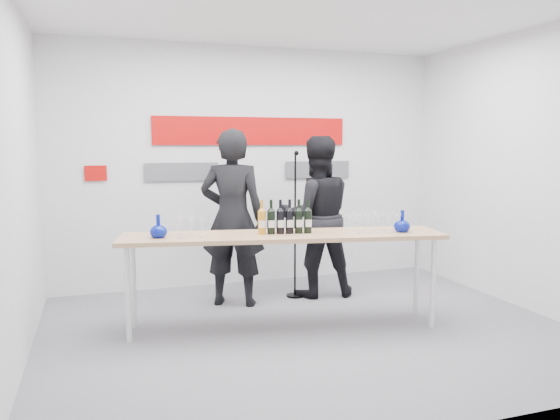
{
  "coord_description": "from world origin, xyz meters",
  "views": [
    {
      "loc": [
        -1.89,
        -4.74,
        1.8
      ],
      "look_at": [
        -0.2,
        0.27,
        1.15
      ],
      "focal_mm": 35.0,
      "sensor_mm": 36.0,
      "label": 1
    }
  ],
  "objects_px": {
    "presenter_left": "(233,218)",
    "mic_stand": "(295,253)",
    "presenter_right": "(316,217)",
    "tasting_table": "(283,241)"
  },
  "relations": [
    {
      "from": "presenter_right",
      "to": "mic_stand",
      "type": "relative_size",
      "value": 1.1
    },
    {
      "from": "presenter_left",
      "to": "mic_stand",
      "type": "bearing_deg",
      "value": -150.61
    },
    {
      "from": "tasting_table",
      "to": "mic_stand",
      "type": "height_order",
      "value": "mic_stand"
    },
    {
      "from": "presenter_left",
      "to": "presenter_right",
      "type": "relative_size",
      "value": 1.04
    },
    {
      "from": "presenter_left",
      "to": "presenter_right",
      "type": "distance_m",
      "value": 1.03
    },
    {
      "from": "presenter_left",
      "to": "presenter_right",
      "type": "xyz_separation_m",
      "value": [
        1.02,
        0.07,
        -0.04
      ]
    },
    {
      "from": "presenter_right",
      "to": "mic_stand",
      "type": "xyz_separation_m",
      "value": [
        -0.26,
        -0.0,
        -0.42
      ]
    },
    {
      "from": "tasting_table",
      "to": "presenter_left",
      "type": "distance_m",
      "value": 0.96
    },
    {
      "from": "presenter_left",
      "to": "presenter_right",
      "type": "height_order",
      "value": "presenter_left"
    },
    {
      "from": "presenter_left",
      "to": "mic_stand",
      "type": "xyz_separation_m",
      "value": [
        0.76,
        0.06,
        -0.46
      ]
    }
  ]
}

